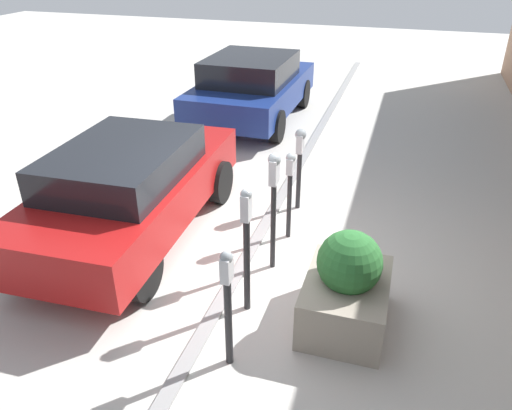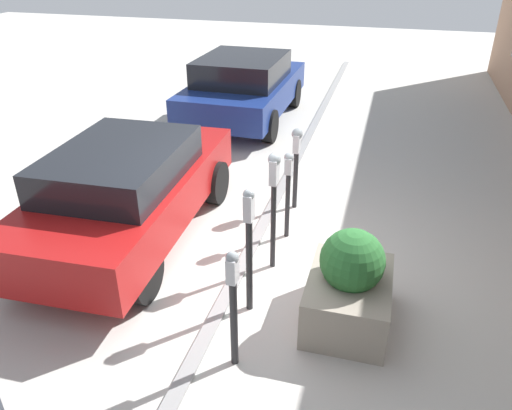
{
  "view_description": "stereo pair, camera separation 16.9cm",
  "coord_description": "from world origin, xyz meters",
  "px_view_note": "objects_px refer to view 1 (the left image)",
  "views": [
    {
      "loc": [
        -5.17,
        -1.68,
        3.83
      ],
      "look_at": [
        0.0,
        -0.08,
        0.9
      ],
      "focal_mm": 35.0,
      "sensor_mm": 36.0,
      "label": 1
    },
    {
      "loc": [
        -5.22,
        -1.52,
        3.83
      ],
      "look_at": [
        0.0,
        -0.08,
        0.9
      ],
      "focal_mm": 35.0,
      "sensor_mm": 36.0,
      "label": 2
    }
  ],
  "objects_px": {
    "parking_meter_second": "(247,238)",
    "parking_meter_middle": "(274,190)",
    "parking_meter_fourth": "(290,182)",
    "parked_car_middle": "(131,187)",
    "parking_meter_farthest": "(300,154)",
    "parking_meter_nearest": "(228,297)",
    "planter_box": "(347,288)",
    "parked_car_rear": "(252,87)"
  },
  "relations": [
    {
      "from": "parking_meter_second",
      "to": "parking_meter_middle",
      "type": "height_order",
      "value": "parking_meter_middle"
    },
    {
      "from": "parking_meter_fourth",
      "to": "parked_car_middle",
      "type": "relative_size",
      "value": 0.31
    },
    {
      "from": "parking_meter_farthest",
      "to": "parking_meter_fourth",
      "type": "bearing_deg",
      "value": -175.8
    },
    {
      "from": "parking_meter_nearest",
      "to": "parking_meter_middle",
      "type": "bearing_deg",
      "value": 0.97
    },
    {
      "from": "parking_meter_second",
      "to": "planter_box",
      "type": "xyz_separation_m",
      "value": [
        0.09,
        -1.11,
        -0.49
      ]
    },
    {
      "from": "parking_meter_farthest",
      "to": "planter_box",
      "type": "xyz_separation_m",
      "value": [
        -2.47,
        -1.1,
        -0.45
      ]
    },
    {
      "from": "parking_meter_middle",
      "to": "parked_car_rear",
      "type": "distance_m",
      "value": 5.95
    },
    {
      "from": "parking_meter_middle",
      "to": "parking_meter_farthest",
      "type": "bearing_deg",
      "value": 1.61
    },
    {
      "from": "parking_meter_nearest",
      "to": "parked_car_rear",
      "type": "bearing_deg",
      "value": 15.84
    },
    {
      "from": "parking_meter_nearest",
      "to": "parking_meter_farthest",
      "type": "height_order",
      "value": "parking_meter_nearest"
    },
    {
      "from": "parking_meter_second",
      "to": "parking_meter_fourth",
      "type": "height_order",
      "value": "parking_meter_second"
    },
    {
      "from": "parking_meter_middle",
      "to": "planter_box",
      "type": "relative_size",
      "value": 1.33
    },
    {
      "from": "parking_meter_second",
      "to": "parking_meter_fourth",
      "type": "distance_m",
      "value": 1.67
    },
    {
      "from": "parking_meter_nearest",
      "to": "parked_car_middle",
      "type": "distance_m",
      "value": 2.87
    },
    {
      "from": "parking_meter_nearest",
      "to": "parked_car_rear",
      "type": "height_order",
      "value": "parked_car_rear"
    },
    {
      "from": "parking_meter_farthest",
      "to": "parked_car_middle",
      "type": "distance_m",
      "value": 2.53
    },
    {
      "from": "parking_meter_fourth",
      "to": "planter_box",
      "type": "distance_m",
      "value": 1.93
    },
    {
      "from": "parking_meter_nearest",
      "to": "parking_meter_farthest",
      "type": "distance_m",
      "value": 3.41
    },
    {
      "from": "parking_meter_nearest",
      "to": "parking_meter_fourth",
      "type": "height_order",
      "value": "parking_meter_nearest"
    },
    {
      "from": "parking_meter_nearest",
      "to": "parking_meter_fourth",
      "type": "bearing_deg",
      "value": 0.25
    },
    {
      "from": "parking_meter_middle",
      "to": "parking_meter_second",
      "type": "bearing_deg",
      "value": 176.28
    },
    {
      "from": "parking_meter_second",
      "to": "parked_car_rear",
      "type": "relative_size",
      "value": 0.38
    },
    {
      "from": "parked_car_middle",
      "to": "parking_meter_second",
      "type": "bearing_deg",
      "value": -120.07
    },
    {
      "from": "parking_meter_nearest",
      "to": "parked_car_rear",
      "type": "distance_m",
      "value": 7.6
    },
    {
      "from": "parking_meter_farthest",
      "to": "parking_meter_nearest",
      "type": "bearing_deg",
      "value": -178.71
    },
    {
      "from": "parking_meter_second",
      "to": "parked_car_rear",
      "type": "xyz_separation_m",
      "value": [
        6.47,
        1.99,
        -0.18
      ]
    },
    {
      "from": "planter_box",
      "to": "parking_meter_fourth",
      "type": "bearing_deg",
      "value": 33.14
    },
    {
      "from": "parked_car_rear",
      "to": "parking_meter_nearest",
      "type": "bearing_deg",
      "value": -163.51
    },
    {
      "from": "parking_meter_second",
      "to": "parking_meter_farthest",
      "type": "height_order",
      "value": "parking_meter_second"
    },
    {
      "from": "parking_meter_nearest",
      "to": "parking_meter_farthest",
      "type": "xyz_separation_m",
      "value": [
        3.4,
        0.08,
        0.09
      ]
    },
    {
      "from": "parking_meter_middle",
      "to": "parked_car_middle",
      "type": "relative_size",
      "value": 0.38
    },
    {
      "from": "parking_meter_farthest",
      "to": "parked_car_rear",
      "type": "distance_m",
      "value": 4.39
    },
    {
      "from": "parking_meter_middle",
      "to": "parking_meter_fourth",
      "type": "height_order",
      "value": "parking_meter_middle"
    },
    {
      "from": "parking_meter_second",
      "to": "planter_box",
      "type": "bearing_deg",
      "value": -85.49
    },
    {
      "from": "parking_meter_fourth",
      "to": "parked_car_middle",
      "type": "xyz_separation_m",
      "value": [
        -0.58,
        2.12,
        -0.11
      ]
    },
    {
      "from": "parked_car_middle",
      "to": "parked_car_rear",
      "type": "xyz_separation_m",
      "value": [
        5.39,
        -0.05,
        0.02
      ]
    },
    {
      "from": "parking_meter_fourth",
      "to": "parking_meter_farthest",
      "type": "distance_m",
      "value": 0.89
    },
    {
      "from": "parking_meter_middle",
      "to": "parking_meter_fourth",
      "type": "distance_m",
      "value": 0.82
    },
    {
      "from": "parking_meter_farthest",
      "to": "parking_meter_second",
      "type": "bearing_deg",
      "value": 179.76
    },
    {
      "from": "parked_car_middle",
      "to": "parked_car_rear",
      "type": "distance_m",
      "value": 5.39
    },
    {
      "from": "parked_car_rear",
      "to": "parking_meter_second",
      "type": "bearing_deg",
      "value": -162.26
    },
    {
      "from": "parking_meter_nearest",
      "to": "parking_meter_middle",
      "type": "xyz_separation_m",
      "value": [
        1.73,
        0.03,
        0.28
      ]
    }
  ]
}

